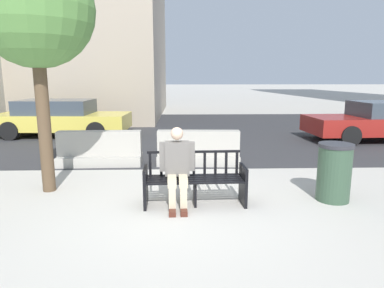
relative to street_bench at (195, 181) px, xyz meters
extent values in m
plane|color=#B7B2A8|center=(-0.33, -0.46, -0.40)|extent=(200.00, 200.00, 0.00)
cube|color=#333335|center=(-0.33, 8.24, -0.39)|extent=(120.00, 12.00, 0.01)
cube|color=black|center=(-0.82, -0.05, -0.07)|extent=(0.07, 0.51, 0.66)
cube|color=black|center=(0.82, 0.00, -0.07)|extent=(0.07, 0.51, 0.66)
cube|color=black|center=(0.00, -0.03, -0.17)|extent=(0.05, 0.33, 0.45)
cube|color=black|center=(0.01, -0.26, 0.05)|extent=(1.60, 0.12, 0.02)
cube|color=black|center=(0.00, -0.14, 0.05)|extent=(1.60, 0.12, 0.02)
cube|color=black|center=(0.00, -0.03, 0.05)|extent=(1.60, 0.12, 0.02)
cube|color=black|center=(0.00, 0.09, 0.05)|extent=(1.60, 0.12, 0.02)
cube|color=black|center=(-0.01, 0.20, 0.05)|extent=(1.60, 0.12, 0.02)
cube|color=black|center=(-0.01, 0.21, 0.46)|extent=(1.60, 0.09, 0.04)
cube|color=black|center=(-0.76, 0.19, 0.25)|extent=(0.04, 0.03, 0.38)
cube|color=black|center=(-0.57, 0.20, 0.25)|extent=(0.04, 0.03, 0.38)
cube|color=black|center=(-0.38, 0.20, 0.25)|extent=(0.04, 0.03, 0.38)
cube|color=black|center=(-0.19, 0.21, 0.25)|extent=(0.04, 0.03, 0.38)
cube|color=black|center=(-0.01, 0.21, 0.25)|extent=(0.04, 0.03, 0.38)
cube|color=black|center=(0.18, 0.22, 0.25)|extent=(0.04, 0.03, 0.38)
cube|color=black|center=(0.37, 0.23, 0.25)|extent=(0.04, 0.03, 0.38)
cube|color=black|center=(0.56, 0.23, 0.25)|extent=(0.04, 0.03, 0.38)
cube|color=black|center=(0.74, 0.24, 0.25)|extent=(0.04, 0.03, 0.38)
cube|color=black|center=(-0.82, -0.07, 0.25)|extent=(0.06, 0.46, 0.03)
cube|color=black|center=(0.82, -0.02, 0.25)|extent=(0.06, 0.46, 0.03)
cube|color=#66605B|center=(-0.29, 0.03, 0.39)|extent=(0.41, 0.25, 0.56)
sphere|color=beige|center=(-0.29, 0.01, 0.81)|extent=(0.21, 0.21, 0.21)
cube|color=#C6B793|center=(-0.38, -0.19, 0.08)|extent=(0.15, 0.44, 0.14)
cube|color=#C6B793|center=(-0.20, -0.18, 0.08)|extent=(0.15, 0.44, 0.14)
cube|color=#C6B793|center=(-0.37, -0.36, -0.17)|extent=(0.11, 0.11, 0.45)
cube|color=#C6B793|center=(-0.19, -0.35, -0.17)|extent=(0.11, 0.11, 0.45)
cube|color=#4C2319|center=(-0.37, -0.44, -0.36)|extent=(0.12, 0.26, 0.08)
cube|color=#4C2319|center=(-0.19, -0.43, -0.36)|extent=(0.12, 0.26, 0.08)
cube|color=#66605B|center=(-0.54, 0.00, 0.43)|extent=(0.09, 0.12, 0.48)
cube|color=#66605B|center=(-0.05, 0.01, 0.43)|extent=(0.09, 0.12, 0.48)
cube|color=#ADA89E|center=(0.20, 2.72, -0.28)|extent=(2.03, 0.78, 0.24)
cube|color=#ADA89E|center=(0.20, 2.72, 0.14)|extent=(2.01, 0.40, 0.60)
cube|color=#ADA89E|center=(-2.21, 2.72, -0.28)|extent=(2.02, 0.73, 0.24)
cube|color=#ADA89E|center=(-2.21, 2.72, 0.14)|extent=(2.01, 0.35, 0.60)
cylinder|color=brown|center=(-2.73, 0.79, 0.94)|extent=(0.23, 0.23, 2.67)
sphere|color=#568942|center=(-2.73, 0.79, 2.89)|extent=(2.05, 2.05, 2.05)
cube|color=#DBC64C|center=(-4.56, 7.00, 0.14)|extent=(4.84, 2.04, 0.56)
cube|color=#38424C|center=(-4.75, 7.01, 0.67)|extent=(2.59, 1.73, 0.50)
cylinder|color=black|center=(-3.05, 7.81, -0.08)|extent=(0.65, 0.25, 0.64)
cylinder|color=black|center=(-3.12, 6.07, -0.08)|extent=(0.65, 0.25, 0.64)
cylinder|color=black|center=(-6.00, 7.94, -0.08)|extent=(0.65, 0.25, 0.64)
cylinder|color=black|center=(-6.07, 6.19, -0.08)|extent=(0.65, 0.25, 0.64)
cube|color=maroon|center=(6.49, 5.79, 0.14)|extent=(4.87, 2.09, 0.56)
cylinder|color=black|center=(5.05, 4.83, -0.08)|extent=(0.65, 0.25, 0.64)
cylinder|color=black|center=(4.97, 6.61, -0.08)|extent=(0.65, 0.25, 0.64)
cylinder|color=#334C38|center=(2.42, 0.11, 0.08)|extent=(0.56, 0.56, 0.95)
cylinder|color=#2D2D33|center=(2.42, 0.11, 0.58)|extent=(0.59, 0.59, 0.06)
camera|label=1|loc=(-0.22, -5.50, 1.72)|focal=32.00mm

